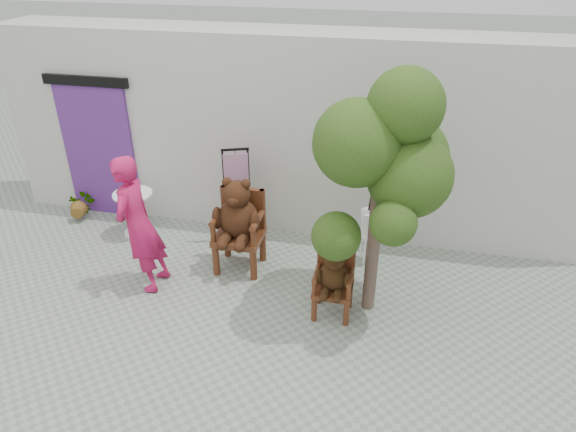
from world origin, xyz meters
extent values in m
plane|color=gray|center=(0.00, 0.00, 0.00)|extent=(60.00, 60.00, 0.00)
cube|color=beige|center=(0.00, 3.10, 1.50)|extent=(9.00, 1.00, 3.00)
cube|color=#562776|center=(-3.00, 2.58, 1.10)|extent=(1.20, 0.08, 2.20)
cube|color=black|center=(-3.00, 2.54, 2.25)|extent=(1.40, 0.06, 0.15)
cylinder|color=#411E0E|center=(-0.60, 1.24, 0.23)|extent=(0.10, 0.10, 0.45)
cylinder|color=#411E0E|center=(-0.60, 1.72, 0.23)|extent=(0.10, 0.10, 0.45)
cylinder|color=#411E0E|center=(-0.07, 1.24, 0.23)|extent=(0.10, 0.10, 0.45)
cylinder|color=#411E0E|center=(-0.07, 1.72, 0.23)|extent=(0.10, 0.10, 0.45)
cube|color=#411E0E|center=(-0.33, 1.48, 0.50)|extent=(0.65, 0.59, 0.09)
cube|color=#411E0E|center=(-0.33, 1.73, 0.83)|extent=(0.61, 0.09, 0.59)
cylinder|color=#411E0E|center=(-0.61, 1.73, 0.83)|extent=(0.09, 0.09, 0.59)
cylinder|color=#411E0E|center=(-0.61, 1.24, 0.67)|extent=(0.08, 0.08, 0.27)
cylinder|color=#411E0E|center=(-0.61, 1.48, 0.81)|extent=(0.09, 0.56, 0.09)
cylinder|color=#411E0E|center=(-0.05, 1.73, 0.83)|extent=(0.09, 0.09, 0.59)
cylinder|color=#411E0E|center=(-0.05, 1.24, 0.67)|extent=(0.08, 0.08, 0.27)
cylinder|color=#411E0E|center=(-0.05, 1.48, 0.81)|extent=(0.09, 0.56, 0.09)
ellipsoid|color=black|center=(-0.33, 1.51, 0.78)|extent=(0.56, 0.47, 0.59)
sphere|color=black|center=(-0.33, 1.48, 1.16)|extent=(0.37, 0.37, 0.37)
ellipsoid|color=black|center=(-0.33, 1.33, 1.13)|extent=(0.17, 0.13, 0.13)
sphere|color=black|center=(-0.46, 1.49, 1.32)|extent=(0.13, 0.13, 0.13)
sphere|color=black|center=(-0.20, 1.49, 1.32)|extent=(0.13, 0.13, 0.13)
ellipsoid|color=black|center=(-0.60, 1.39, 0.82)|extent=(0.13, 0.19, 0.33)
ellipsoid|color=black|center=(-0.46, 1.26, 0.58)|extent=(0.16, 0.33, 0.16)
sphere|color=black|center=(-0.46, 1.13, 0.57)|extent=(0.16, 0.16, 0.16)
ellipsoid|color=black|center=(-0.07, 1.39, 0.82)|extent=(0.13, 0.19, 0.33)
ellipsoid|color=black|center=(-0.21, 1.26, 0.58)|extent=(0.16, 0.33, 0.16)
sphere|color=black|center=(-0.21, 1.13, 0.57)|extent=(0.16, 0.16, 0.16)
cylinder|color=#411E0E|center=(0.89, 0.57, 0.17)|extent=(0.07, 0.07, 0.33)
cylinder|color=#411E0E|center=(0.89, 0.92, 0.17)|extent=(0.07, 0.07, 0.33)
cylinder|color=#411E0E|center=(1.29, 0.57, 0.17)|extent=(0.07, 0.07, 0.33)
cylinder|color=#411E0E|center=(1.29, 0.92, 0.17)|extent=(0.07, 0.07, 0.33)
cube|color=#411E0E|center=(1.09, 0.75, 0.36)|extent=(0.47, 0.43, 0.06)
cube|color=#411E0E|center=(1.09, 0.93, 0.61)|extent=(0.45, 0.06, 0.43)
cylinder|color=#411E0E|center=(0.89, 0.93, 0.61)|extent=(0.06, 0.06, 0.43)
cylinder|color=#411E0E|center=(0.89, 0.57, 0.49)|extent=(0.06, 0.06, 0.20)
cylinder|color=#411E0E|center=(0.89, 0.75, 0.59)|extent=(0.06, 0.41, 0.06)
cylinder|color=#411E0E|center=(1.30, 0.93, 0.61)|extent=(0.06, 0.06, 0.43)
cylinder|color=#411E0E|center=(1.30, 0.57, 0.49)|extent=(0.06, 0.06, 0.20)
cylinder|color=#411E0E|center=(1.30, 0.75, 0.59)|extent=(0.06, 0.41, 0.06)
ellipsoid|color=black|center=(1.09, 0.76, 0.55)|extent=(0.37, 0.31, 0.38)
sphere|color=black|center=(1.09, 0.74, 0.80)|extent=(0.24, 0.24, 0.24)
ellipsoid|color=black|center=(1.09, 0.64, 0.79)|extent=(0.11, 0.09, 0.09)
sphere|color=black|center=(1.00, 0.75, 0.91)|extent=(0.09, 0.09, 0.09)
sphere|color=black|center=(1.18, 0.75, 0.91)|extent=(0.09, 0.09, 0.09)
ellipsoid|color=black|center=(0.92, 0.68, 0.58)|extent=(0.09, 0.12, 0.22)
ellipsoid|color=black|center=(1.01, 0.59, 0.43)|extent=(0.11, 0.22, 0.11)
sphere|color=black|center=(1.01, 0.51, 0.41)|extent=(0.10, 0.10, 0.10)
ellipsoid|color=black|center=(1.26, 0.68, 0.58)|extent=(0.09, 0.12, 0.22)
ellipsoid|color=black|center=(1.17, 0.59, 0.43)|extent=(0.11, 0.22, 0.11)
sphere|color=black|center=(1.17, 0.51, 0.41)|extent=(0.10, 0.10, 0.10)
imported|color=#B1154C|center=(-1.45, 0.82, 0.92)|extent=(0.45, 0.67, 1.83)
cylinder|color=white|center=(-2.20, 2.03, 0.69)|extent=(0.60, 0.60, 0.03)
cylinder|color=white|center=(-2.20, 2.03, 0.35)|extent=(0.06, 0.06, 0.68)
cylinder|color=white|center=(-2.20, 2.03, 0.01)|extent=(0.44, 0.44, 0.03)
cube|color=black|center=(-0.74, 2.12, 0.75)|extent=(0.04, 0.04, 1.50)
cube|color=black|center=(-0.40, 2.25, 0.75)|extent=(0.04, 0.04, 1.50)
cube|color=black|center=(-0.57, 2.18, 1.50)|extent=(0.38, 0.17, 0.03)
cube|color=black|center=(-0.57, 2.18, 0.03)|extent=(0.55, 0.49, 0.06)
cube|color=#AF789A|center=(-0.57, 2.18, 1.18)|extent=(0.35, 0.17, 0.52)
cylinder|color=black|center=(-0.57, 2.18, 1.47)|extent=(0.01, 0.01, 0.08)
cylinder|color=white|center=(1.43, 2.03, 0.44)|extent=(0.32, 0.32, 0.03)
cylinder|color=white|center=(1.51, 2.11, 0.22)|extent=(0.03, 0.03, 0.44)
cylinder|color=white|center=(1.34, 2.11, 0.22)|extent=(0.03, 0.03, 0.44)
cylinder|color=white|center=(1.34, 1.95, 0.22)|extent=(0.03, 0.03, 0.44)
cylinder|color=white|center=(1.51, 1.95, 0.22)|extent=(0.03, 0.03, 0.44)
cylinder|color=black|center=(1.40, 2.07, 1.05)|extent=(0.09, 0.06, 0.80)
cylinder|color=olive|center=(1.39, 2.10, 1.38)|extent=(0.04, 0.04, 0.07)
cylinder|color=black|center=(1.47, 2.04, 1.05)|extent=(0.05, 0.10, 0.80)
cylinder|color=olive|center=(1.50, 2.05, 1.38)|extent=(0.04, 0.04, 0.07)
cylinder|color=black|center=(1.47, 2.05, 1.05)|extent=(0.08, 0.18, 0.79)
cylinder|color=olive|center=(1.53, 2.06, 1.38)|extent=(0.04, 0.05, 0.08)
cylinder|color=black|center=(1.45, 1.99, 1.05)|extent=(0.10, 0.06, 0.80)
cylinder|color=olive|center=(1.46, 1.96, 1.38)|extent=(0.04, 0.04, 0.07)
cylinder|color=black|center=(1.44, 2.08, 1.05)|extent=(0.13, 0.05, 0.80)
cylinder|color=olive|center=(1.45, 2.12, 1.38)|extent=(0.05, 0.04, 0.08)
cylinder|color=black|center=(1.41, 1.98, 1.05)|extent=(0.12, 0.05, 0.80)
cylinder|color=olive|center=(1.40, 1.95, 1.38)|extent=(0.04, 0.04, 0.07)
cylinder|color=#48352B|center=(1.52, 0.99, 1.38)|extent=(0.16, 0.16, 2.76)
sphere|color=#1B340E|center=(1.26, 0.74, 2.28)|extent=(0.94, 0.94, 0.94)
sphere|color=#1B340E|center=(1.62, 1.45, 2.13)|extent=(0.89, 0.89, 0.89)
sphere|color=#1B340E|center=(1.71, 0.84, 2.68)|extent=(0.79, 0.79, 0.79)
sphere|color=#1B340E|center=(1.22, 1.14, 2.13)|extent=(0.91, 0.91, 0.91)
sphere|color=#1B340E|center=(1.30, 1.39, 2.00)|extent=(0.94, 0.94, 0.94)
sphere|color=#1B340E|center=(1.76, 1.31, 1.92)|extent=(1.04, 1.04, 1.04)
sphere|color=#1B340E|center=(1.83, 0.82, 1.94)|extent=(0.92, 0.92, 0.92)
sphere|color=#1B340E|center=(1.13, 0.49, 1.28)|extent=(0.55, 0.55, 0.55)
sphere|color=#1B340E|center=(1.72, 0.39, 1.58)|extent=(0.49, 0.49, 0.49)
imported|color=#1B340E|center=(-3.36, 2.30, 0.23)|extent=(0.52, 0.49, 0.47)
camera|label=1|loc=(1.66, -4.31, 4.19)|focal=32.00mm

